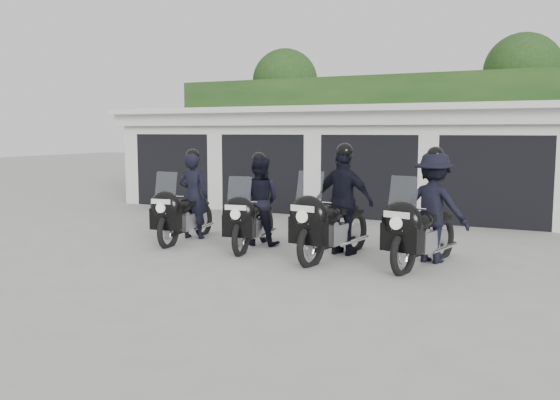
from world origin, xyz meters
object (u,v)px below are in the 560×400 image
at_px(police_bike_b, 256,206).
at_px(police_bike_c, 339,207).
at_px(police_bike_d, 429,213).
at_px(police_bike_a, 186,204).

relative_size(police_bike_b, police_bike_c, 0.90).
distance_m(police_bike_c, police_bike_d, 1.63).
xyz_separation_m(police_bike_a, police_bike_c, (3.42, -0.07, 0.12)).
bearing_deg(police_bike_b, police_bike_d, -9.75).
bearing_deg(police_bike_a, police_bike_b, -3.82).
height_order(police_bike_a, police_bike_c, police_bike_c).
height_order(police_bike_c, police_bike_d, police_bike_c).
bearing_deg(police_bike_d, police_bike_a, -167.67).
relative_size(police_bike_a, police_bike_b, 1.03).
xyz_separation_m(police_bike_a, police_bike_b, (1.62, 0.07, 0.03)).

